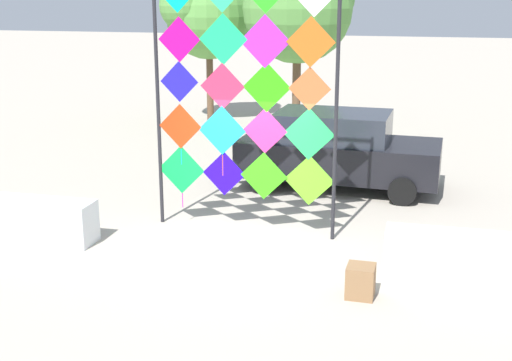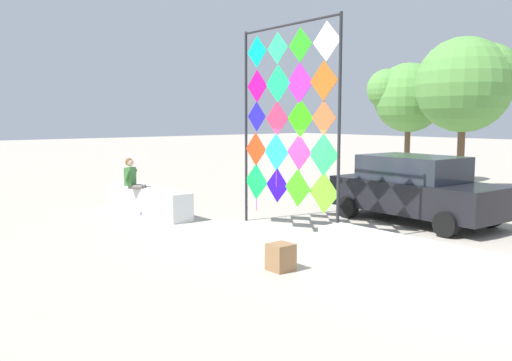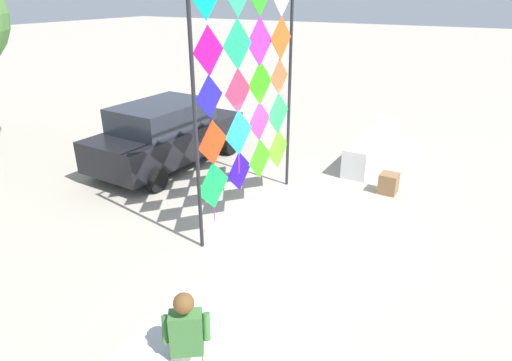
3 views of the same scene
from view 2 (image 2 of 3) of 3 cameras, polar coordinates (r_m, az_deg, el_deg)
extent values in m
plane|color=#ADA393|center=(12.72, 0.84, -5.95)|extent=(120.00, 120.00, 0.00)
cube|color=silver|center=(16.02, -11.26, -2.05)|extent=(3.83, 0.64, 0.77)
cube|color=silver|center=(9.27, 16.55, -8.57)|extent=(3.83, 0.64, 0.77)
cylinder|color=#232328|center=(14.44, -1.05, 5.54)|extent=(0.07, 0.07, 4.99)
cylinder|color=#232328|center=(11.85, 8.74, 5.21)|extent=(0.07, 0.07, 4.99)
cylinder|color=#232328|center=(13.27, 3.44, 16.02)|extent=(3.41, 0.20, 0.06)
cube|color=#11DF4C|center=(14.19, 0.02, -0.12)|extent=(0.95, 0.05, 0.95)
cylinder|color=#E516AA|center=(14.29, 0.05, -2.59)|extent=(0.02, 0.02, 0.29)
cube|color=#2309DD|center=(13.51, 2.24, -0.52)|extent=(0.86, 0.05, 0.86)
cube|color=#3ACD18|center=(12.91, 4.40, -0.79)|extent=(0.90, 0.05, 0.90)
cube|color=#69DD26|center=(12.30, 7.14, -1.30)|extent=(0.95, 0.05, 0.95)
cube|color=red|center=(14.10, -0.02, 3.32)|extent=(0.86, 0.05, 0.86)
cylinder|color=#16C1E5|center=(14.15, 0.01, 0.94)|extent=(0.02, 0.02, 0.32)
cube|color=#1B98CF|center=(13.44, 2.13, 3.02)|extent=(0.93, 0.05, 0.93)
cylinder|color=#E55616|center=(13.50, 2.15, 0.19)|extent=(0.02, 0.02, 0.41)
cube|color=#CD3080|center=(12.83, 4.56, 2.99)|extent=(0.85, 0.05, 0.85)
cylinder|color=#16E57B|center=(12.89, 4.57, 0.24)|extent=(0.02, 0.02, 0.39)
cube|color=#27CC5A|center=(12.23, 7.11, 2.71)|extent=(0.95, 0.05, 0.95)
cube|color=#1F19CD|center=(14.10, 0.07, 6.74)|extent=(0.76, 0.05, 0.76)
cube|color=#D62D57|center=(13.41, 2.22, 6.52)|extent=(0.86, 0.05, 0.86)
cylinder|color=#16E5B2|center=(13.43, 2.24, 3.75)|extent=(0.02, 0.02, 0.44)
cube|color=#30E411|center=(12.78, 4.68, 6.54)|extent=(0.90, 0.05, 0.90)
cube|color=#D06433|center=(12.20, 7.13, 6.55)|extent=(0.77, 0.05, 0.77)
cube|color=#DD0B86|center=(14.09, 0.11, 9.89)|extent=(0.83, 0.05, 0.83)
cube|color=#1AEB73|center=(13.42, 2.33, 10.14)|extent=(0.92, 0.05, 0.92)
cylinder|color=#E5168D|center=(13.40, 2.35, 7.60)|extent=(0.02, 0.02, 0.27)
cube|color=#B127EB|center=(12.83, 4.58, 10.18)|extent=(0.94, 0.05, 0.94)
cube|color=#D35D1B|center=(12.21, 7.13, 10.36)|extent=(0.88, 0.05, 0.88)
cube|color=#06EBA5|center=(14.19, 0.09, 13.39)|extent=(0.79, 0.05, 0.79)
cube|color=#2BE183|center=(13.49, 2.28, 13.74)|extent=(0.77, 0.05, 0.77)
cube|color=#2ADF1F|center=(12.91, 4.68, 14.04)|extent=(0.78, 0.05, 0.78)
cube|color=white|center=(12.28, 7.44, 14.33)|extent=(0.87, 0.05, 0.87)
cylinder|color=#85E516|center=(12.22, 7.44, 11.65)|extent=(0.02, 0.02, 0.29)
cylinder|color=#666056|center=(15.75, -11.82, -2.21)|extent=(0.11, 0.11, 0.77)
cylinder|color=#666056|center=(15.79, -12.54, -0.68)|extent=(0.42, 0.35, 0.13)
cube|color=navy|center=(15.78, -11.60, -3.45)|extent=(0.25, 0.22, 0.09)
cylinder|color=#666056|center=(15.90, -11.54, -2.12)|extent=(0.11, 0.11, 0.77)
cylinder|color=#666056|center=(15.94, -12.25, -0.61)|extent=(0.42, 0.35, 0.13)
cube|color=navy|center=(15.93, -11.32, -3.35)|extent=(0.25, 0.22, 0.09)
cube|color=#3D7538|center=(15.93, -13.09, 0.42)|extent=(0.37, 0.41, 0.52)
sphere|color=#DBB293|center=(15.90, -13.13, 1.85)|extent=(0.22, 0.22, 0.22)
sphere|color=brown|center=(15.90, -13.20, 1.91)|extent=(0.22, 0.22, 0.22)
cylinder|color=#3D7538|center=(15.73, -13.42, 0.51)|extent=(0.19, 0.17, 0.31)
cylinder|color=#3D7538|center=(16.11, -12.66, 0.68)|extent=(0.19, 0.17, 0.31)
cube|color=black|center=(14.97, 16.56, -1.56)|extent=(4.63, 2.14, 0.81)
cube|color=#282D38|center=(14.98, 16.15, 1.28)|extent=(2.62, 1.82, 0.65)
cylinder|color=black|center=(15.02, 23.49, -3.38)|extent=(0.62, 0.26, 0.61)
cylinder|color=black|center=(13.37, 19.36, -4.39)|extent=(0.62, 0.26, 0.61)
cylinder|color=black|center=(16.72, 14.23, -2.05)|extent=(0.62, 0.26, 0.61)
cylinder|color=black|center=(15.26, 9.64, -2.76)|extent=(0.62, 0.26, 0.61)
cube|color=olive|center=(9.98, 2.62, -8.05)|extent=(0.42, 0.42, 0.49)
cylinder|color=brown|center=(24.03, 15.60, 3.05)|extent=(0.24, 0.24, 2.73)
sphere|color=#569342|center=(24.00, 15.77, 8.39)|extent=(2.92, 2.92, 2.92)
sphere|color=#569342|center=(24.25, 17.11, 9.29)|extent=(1.92, 1.92, 1.92)
sphere|color=#569342|center=(24.21, 15.74, 8.24)|extent=(2.44, 2.44, 2.44)
sphere|color=#569342|center=(23.81, 13.62, 9.32)|extent=(1.70, 1.70, 1.70)
cylinder|color=brown|center=(20.93, 20.72, 2.61)|extent=(0.26, 0.26, 2.91)
sphere|color=#569342|center=(20.91, 21.00, 9.38)|extent=(3.38, 3.38, 3.38)
sphere|color=#569342|center=(21.08, 23.22, 10.26)|extent=(2.16, 2.16, 2.16)
sphere|color=#569342|center=(21.27, 21.46, 10.14)|extent=(2.18, 2.18, 2.18)
camera|label=1|loc=(7.25, -66.41, 15.94)|focal=47.85mm
camera|label=3|loc=(17.68, -24.83, 11.62)|focal=30.38mm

